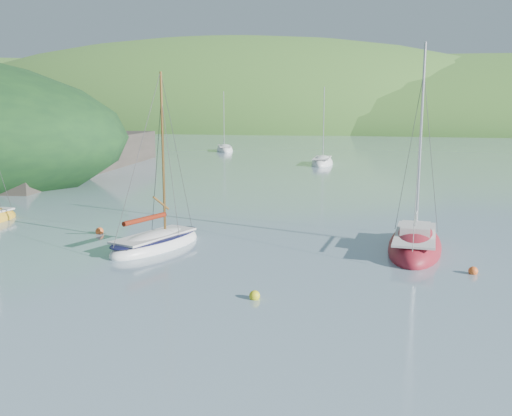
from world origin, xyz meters
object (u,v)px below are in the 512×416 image
(distant_sloop_a, at_px, (322,163))
(daysailer_white, at_px, (156,243))
(distant_sloop_c, at_px, (225,150))
(sloop_red, at_px, (415,246))

(distant_sloop_a, bearing_deg, daysailer_white, -95.48)
(daysailer_white, distance_m, distant_sloop_c, 60.25)
(daysailer_white, relative_size, distant_sloop_c, 0.92)
(distant_sloop_a, distance_m, distant_sloop_c, 23.86)
(sloop_red, bearing_deg, daysailer_white, -165.38)
(sloop_red, distance_m, distant_sloop_a, 40.58)
(sloop_red, bearing_deg, distant_sloop_a, 107.03)
(daysailer_white, xyz_separation_m, distant_sloop_a, (0.59, 41.94, -0.04))
(distant_sloop_a, bearing_deg, sloop_red, -78.24)
(distant_sloop_c, bearing_deg, sloop_red, -85.79)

